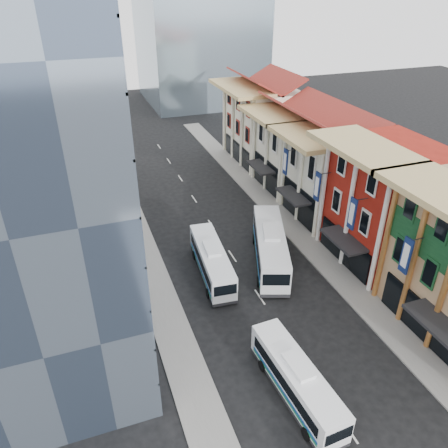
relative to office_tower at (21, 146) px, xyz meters
name	(u,v)px	position (x,y,z in m)	size (l,w,h in m)	color
ground	(357,442)	(17.00, -19.00, -15.00)	(200.00, 200.00, 0.00)	black
sidewalk_right	(305,241)	(25.50, 3.00, -14.93)	(3.00, 90.00, 0.15)	slate
sidewalk_left	(151,272)	(8.50, 3.00, -14.93)	(3.00, 90.00, 0.15)	slate
shophouse_red	(386,204)	(31.00, -2.00, -9.00)	(8.00, 10.00, 12.00)	maroon
shophouse_cream_near	(332,177)	(31.00, 7.50, -10.00)	(8.00, 9.00, 10.00)	white
shophouse_cream_mid	(295,151)	(31.00, 16.50, -10.00)	(8.00, 9.00, 10.00)	white
shophouse_cream_far	(263,125)	(31.00, 27.00, -9.50)	(8.00, 12.00, 11.00)	white
office_tower	(21,146)	(0.00, 0.00, 0.00)	(12.00, 26.00, 30.00)	#44536B
office_block_far	(53,147)	(1.00, 23.00, -8.00)	(10.00, 18.00, 14.00)	gray
bus_left_near	(296,380)	(15.00, -14.49, -13.48)	(2.23, 9.50, 3.05)	white
bus_left_far	(212,261)	(14.02, 0.72, -13.39)	(2.36, 10.06, 3.23)	white
bus_right	(270,246)	(20.13, 0.70, -13.10)	(2.78, 11.88, 3.81)	silver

